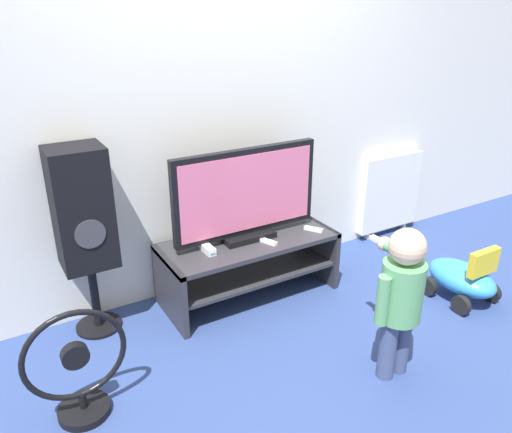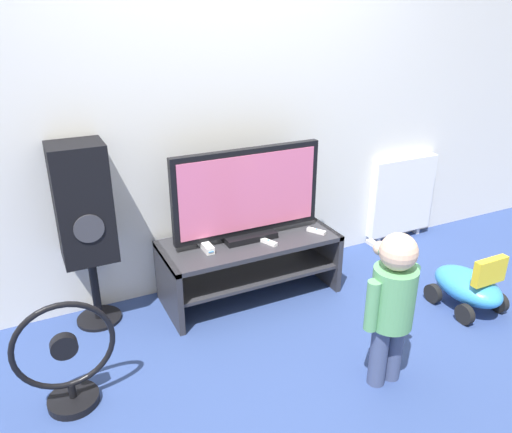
# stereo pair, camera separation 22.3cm
# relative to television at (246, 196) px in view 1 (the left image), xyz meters

# --- Properties ---
(ground_plane) EXTENTS (16.00, 16.00, 0.00)m
(ground_plane) POSITION_rel_television_xyz_m (0.00, -0.27, -0.72)
(ground_plane) COLOR navy
(wall_back) EXTENTS (10.00, 0.06, 2.60)m
(wall_back) POSITION_rel_television_xyz_m (0.00, 0.31, 0.58)
(wall_back) COLOR silver
(wall_back) RESTS_ON ground_plane
(tv_stand) EXTENTS (1.16, 0.50, 0.42)m
(tv_stand) POSITION_rel_television_xyz_m (0.00, -0.02, -0.43)
(tv_stand) COLOR #2D2D33
(tv_stand) RESTS_ON ground_plane
(television) EXTENTS (1.00, 0.20, 0.60)m
(television) POSITION_rel_television_xyz_m (0.00, 0.00, 0.00)
(television) COLOR black
(television) RESTS_ON tv_stand
(game_console) EXTENTS (0.05, 0.20, 0.04)m
(game_console) POSITION_rel_television_xyz_m (-0.31, -0.03, -0.27)
(game_console) COLOR white
(game_console) RESTS_ON tv_stand
(remote_primary) EXTENTS (0.10, 0.13, 0.03)m
(remote_primary) POSITION_rel_television_xyz_m (0.45, -0.13, -0.28)
(remote_primary) COLOR white
(remote_primary) RESTS_ON tv_stand
(remote_secondary) EXTENTS (0.08, 0.13, 0.03)m
(remote_secondary) POSITION_rel_television_xyz_m (0.08, -0.14, -0.28)
(remote_secondary) COLOR white
(remote_secondary) RESTS_ON tv_stand
(child) EXTENTS (0.32, 0.48, 0.85)m
(child) POSITION_rel_television_xyz_m (0.27, -1.09, -0.21)
(child) COLOR #3F4C72
(child) RESTS_ON ground_plane
(speaker_tower) EXTENTS (0.30, 0.28, 1.14)m
(speaker_tower) POSITION_rel_television_xyz_m (-0.98, 0.12, 0.05)
(speaker_tower) COLOR black
(speaker_tower) RESTS_ON ground_plane
(floor_fan) EXTENTS (0.48, 0.25, 0.59)m
(floor_fan) POSITION_rel_television_xyz_m (-1.23, -0.56, -0.46)
(floor_fan) COLOR black
(floor_fan) RESTS_ON ground_plane
(ride_on_toy) EXTENTS (0.34, 0.49, 0.42)m
(ride_on_toy) POSITION_rel_television_xyz_m (1.20, -0.79, -0.56)
(ride_on_toy) COLOR #338CD1
(ride_on_toy) RESTS_ON ground_plane
(radiator) EXTENTS (0.61, 0.08, 0.70)m
(radiator) POSITION_rel_television_xyz_m (1.52, 0.24, -0.34)
(radiator) COLOR white
(radiator) RESTS_ON ground_plane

